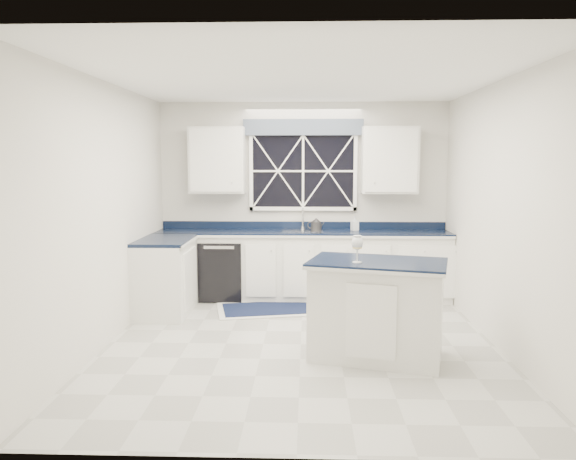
{
  "coord_description": "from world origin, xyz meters",
  "views": [
    {
      "loc": [
        0.06,
        -5.63,
        1.9
      ],
      "look_at": [
        -0.15,
        0.4,
        1.15
      ],
      "focal_mm": 35.0,
      "sensor_mm": 36.0,
      "label": 1
    }
  ],
  "objects_px": {
    "kettle": "(316,225)",
    "wine_glass": "(357,244)",
    "dishwasher": "(223,269)",
    "soap_bottle": "(355,223)",
    "faucet": "(303,218)",
    "island": "(377,309)"
  },
  "relations": [
    {
      "from": "wine_glass",
      "to": "kettle",
      "type": "bearing_deg",
      "value": 97.87
    },
    {
      "from": "dishwasher",
      "to": "soap_bottle",
      "type": "bearing_deg",
      "value": 3.44
    },
    {
      "from": "island",
      "to": "wine_glass",
      "type": "distance_m",
      "value": 0.69
    },
    {
      "from": "dishwasher",
      "to": "soap_bottle",
      "type": "distance_m",
      "value": 1.92
    },
    {
      "from": "dishwasher",
      "to": "kettle",
      "type": "xyz_separation_m",
      "value": [
        1.28,
        0.1,
        0.61
      ]
    },
    {
      "from": "island",
      "to": "wine_glass",
      "type": "xyz_separation_m",
      "value": [
        -0.21,
        -0.1,
        0.65
      ]
    },
    {
      "from": "kettle",
      "to": "wine_glass",
      "type": "relative_size",
      "value": 0.93
    },
    {
      "from": "dishwasher",
      "to": "kettle",
      "type": "bearing_deg",
      "value": 4.67
    },
    {
      "from": "dishwasher",
      "to": "soap_bottle",
      "type": "relative_size",
      "value": 4.18
    },
    {
      "from": "wine_glass",
      "to": "soap_bottle",
      "type": "xyz_separation_m",
      "value": [
        0.19,
        2.51,
        -0.09
      ]
    },
    {
      "from": "kettle",
      "to": "wine_glass",
      "type": "height_order",
      "value": "wine_glass"
    },
    {
      "from": "kettle",
      "to": "wine_glass",
      "type": "bearing_deg",
      "value": -67.02
    },
    {
      "from": "wine_glass",
      "to": "soap_bottle",
      "type": "height_order",
      "value": "wine_glass"
    },
    {
      "from": "faucet",
      "to": "wine_glass",
      "type": "height_order",
      "value": "faucet"
    },
    {
      "from": "faucet",
      "to": "kettle",
      "type": "relative_size",
      "value": 1.27
    },
    {
      "from": "faucet",
      "to": "kettle",
      "type": "height_order",
      "value": "faucet"
    },
    {
      "from": "island",
      "to": "soap_bottle",
      "type": "bearing_deg",
      "value": 105.35
    },
    {
      "from": "island",
      "to": "kettle",
      "type": "height_order",
      "value": "kettle"
    },
    {
      "from": "faucet",
      "to": "dishwasher",
      "type": "bearing_deg",
      "value": -169.98
    },
    {
      "from": "faucet",
      "to": "island",
      "type": "bearing_deg",
      "value": -73.61
    },
    {
      "from": "wine_glass",
      "to": "soap_bottle",
      "type": "bearing_deg",
      "value": 85.75
    },
    {
      "from": "dishwasher",
      "to": "wine_glass",
      "type": "distance_m",
      "value": 2.99
    }
  ]
}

